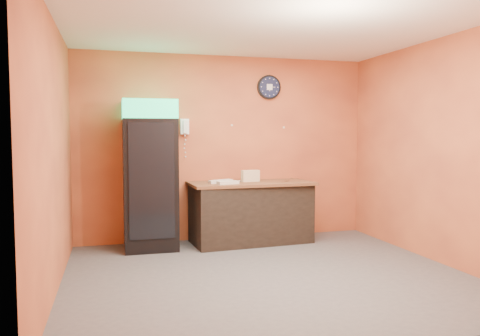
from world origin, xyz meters
name	(u,v)px	position (x,y,z in m)	size (l,w,h in m)	color
floor	(267,275)	(0.00, 0.00, 0.00)	(4.50, 4.50, 0.00)	#47474C
back_wall	(226,148)	(0.00, 2.00, 1.40)	(4.50, 0.02, 2.80)	#D76F3C
left_wall	(54,155)	(-2.25, 0.00, 1.40)	(0.02, 4.00, 2.80)	#D76F3C
right_wall	(438,151)	(2.25, 0.00, 1.40)	(0.02, 4.00, 2.80)	#D76F3C
ceiling	(268,26)	(0.00, 0.00, 2.80)	(4.50, 4.00, 0.02)	white
beverage_cooler	(150,177)	(-1.18, 1.60, 1.02)	(0.73, 0.75, 2.08)	black
prep_counter	(251,213)	(0.29, 1.62, 0.43)	(1.73, 0.77, 0.87)	black
wall_clock	(269,87)	(0.69, 1.97, 2.34)	(0.38, 0.06, 0.38)	black
wall_phone	(185,127)	(-0.64, 1.95, 1.72)	(0.13, 0.11, 0.23)	white
butcher_paper	(251,183)	(0.29, 1.62, 0.89)	(1.81, 0.84, 0.04)	brown
sub_roll_stack	(250,176)	(0.29, 1.65, 0.99)	(0.28, 0.14, 0.17)	beige
wrapped_sandwich_left	(219,182)	(-0.20, 1.56, 0.93)	(0.29, 0.12, 0.04)	silver
wrapped_sandwich_mid	(228,183)	(-0.11, 1.40, 0.93)	(0.30, 0.12, 0.04)	silver
wrapped_sandwich_right	(223,181)	(-0.12, 1.66, 0.93)	(0.29, 0.11, 0.04)	silver
kitchen_tool	(244,180)	(0.20, 1.68, 0.94)	(0.06, 0.06, 0.06)	silver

